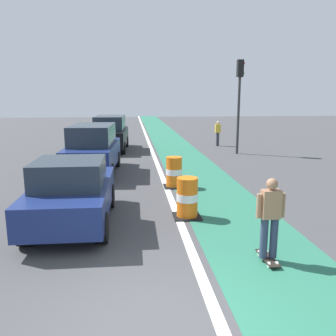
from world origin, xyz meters
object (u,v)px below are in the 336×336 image
parked_suv_second (93,149)px  traffic_barrel_front (187,198)px  traffic_light_corner (239,90)px  pedestrian_crossing (218,133)px  parked_suv_third (110,133)px  parked_sedan_nearest (72,193)px  skateboarder_on_lane (270,217)px  traffic_barrel_mid (174,172)px

parked_suv_second → traffic_barrel_front: (3.04, -5.81, -0.50)m
parked_suv_second → traffic_light_corner: size_ratio=0.92×
pedestrian_crossing → traffic_light_corner: bearing=-83.7°
parked_suv_third → traffic_light_corner: (7.14, -2.02, 2.47)m
traffic_barrel_front → pedestrian_crossing: size_ratio=0.68×
parked_suv_third → traffic_light_corner: 7.82m
parked_sedan_nearest → parked_suv_second: (-0.08, 6.04, 0.20)m
parked_sedan_nearest → skateboarder_on_lane: bearing=-31.0°
skateboarder_on_lane → pedestrian_crossing: size_ratio=1.05×
parked_sedan_nearest → traffic_light_corner: traffic_light_corner is taller
traffic_light_corner → pedestrian_crossing: (-0.35, 3.16, -2.64)m
traffic_barrel_mid → parked_sedan_nearest: bearing=-131.0°
traffic_barrel_mid → skateboarder_on_lane: bearing=-79.1°
parked_sedan_nearest → traffic_barrel_mid: size_ratio=3.78×
skateboarder_on_lane → pedestrian_crossing: bearing=79.7°
skateboarder_on_lane → parked_suv_third: 15.42m
parked_suv_third → traffic_barrel_front: bearing=-77.6°
skateboarder_on_lane → parked_sedan_nearest: bearing=149.0°
parked_suv_second → parked_suv_third: same height
parked_sedan_nearest → parked_suv_second: 6.04m
parked_suv_third → pedestrian_crossing: (6.80, 1.14, -0.17)m
traffic_barrel_front → traffic_light_corner: (4.47, 10.19, 2.97)m
parked_sedan_nearest → traffic_barrel_front: size_ratio=3.78×
skateboarder_on_lane → traffic_light_corner: (3.28, 12.91, 2.59)m
traffic_barrel_front → parked_sedan_nearest: bearing=-175.5°
parked_suv_second → parked_suv_third: (0.36, 6.40, 0.00)m
pedestrian_crossing → parked_suv_third: bearing=-170.5°
pedestrian_crossing → parked_suv_second: bearing=-133.5°
skateboarder_on_lane → traffic_barrel_mid: skateboarder_on_lane is taller
parked_suv_third → traffic_barrel_mid: bearing=-73.2°
traffic_light_corner → pedestrian_crossing: size_ratio=3.17×
traffic_barrel_front → parked_suv_second: bearing=117.6°
skateboarder_on_lane → traffic_barrel_front: 2.99m
parked_suv_third → traffic_barrel_mid: size_ratio=4.30×
traffic_barrel_mid → pedestrian_crossing: 10.93m
parked_suv_second → traffic_light_corner: bearing=30.2°
parked_suv_second → traffic_light_corner: (7.51, 4.38, 2.47)m
skateboarder_on_lane → pedestrian_crossing: skateboarder_on_lane is taller
pedestrian_crossing → parked_sedan_nearest: bearing=-117.5°
parked_suv_third → traffic_light_corner: bearing=-15.8°
traffic_light_corner → parked_suv_second: bearing=-149.8°
skateboarder_on_lane → parked_sedan_nearest: parked_sedan_nearest is taller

